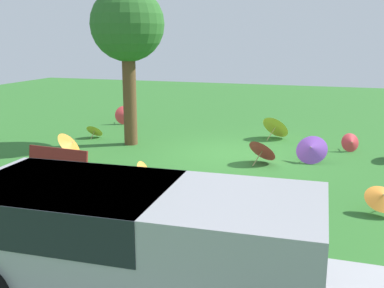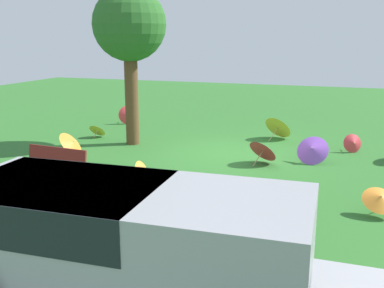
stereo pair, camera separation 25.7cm
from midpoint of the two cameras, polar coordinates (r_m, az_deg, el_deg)
name	(u,v)px [view 2 (the right image)]	position (r m, az deg, el deg)	size (l,w,h in m)	color
ground	(229,154)	(13.56, 5.18, -1.30)	(40.00, 40.00, 0.00)	#2D6B28
van_dark	(116,233)	(6.12, -8.21, -10.85)	(4.67, 2.27, 1.53)	#99999E
park_bench	(61,164)	(11.17, -15.21, -2.43)	(1.63, 0.60, 0.90)	maroon
shade_tree	(130,27)	(14.56, -7.20, 14.09)	(2.26, 2.26, 4.86)	brown
parasol_red_1	(128,115)	(18.22, -7.51, 3.58)	(0.73, 0.76, 0.74)	tan
parasol_red_2	(264,149)	(12.61, 9.43, -0.67)	(1.00, 0.93, 0.75)	tan
parasol_orange_0	(380,199)	(9.60, 22.95, -6.22)	(0.81, 0.79, 0.60)	tan
parasol_orange_1	(145,174)	(10.57, -5.17, -3.69)	(0.62, 0.68, 0.65)	tan
parasol_purple_0	(312,149)	(12.94, 15.16, -0.62)	(0.95, 0.89, 0.79)	tan
parasol_yellow_0	(279,126)	(15.76, 11.17, 2.22)	(1.15, 1.05, 0.87)	tan
parasol_red_3	(353,143)	(14.51, 19.77, 0.09)	(0.63, 0.63, 0.57)	tan
parasol_orange_3	(72,143)	(13.78, -14.06, 0.12)	(0.74, 0.88, 0.72)	tan
parasol_yellow_1	(98,129)	(16.04, -11.11, 1.78)	(0.61, 0.54, 0.52)	tan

